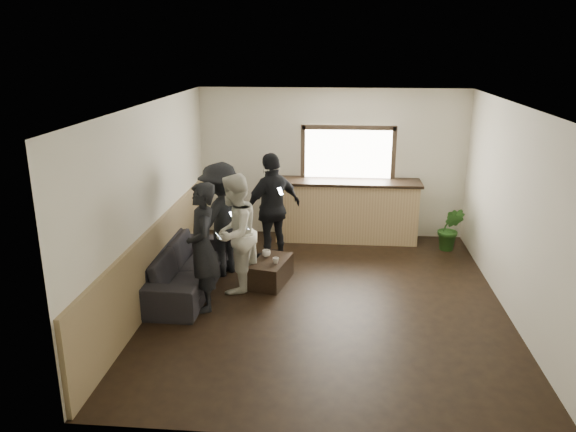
# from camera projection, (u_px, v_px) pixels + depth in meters

# --- Properties ---
(ground) EXTENTS (5.00, 6.00, 0.01)m
(ground) POSITION_uv_depth(u_px,v_px,m) (326.00, 300.00, 8.15)
(ground) COLOR black
(room_shell) EXTENTS (5.01, 6.01, 2.80)m
(room_shell) POSITION_uv_depth(u_px,v_px,m) (275.00, 202.00, 7.78)
(room_shell) COLOR silver
(room_shell) RESTS_ON ground
(bar_counter) EXTENTS (2.70, 0.68, 2.13)m
(bar_counter) POSITION_uv_depth(u_px,v_px,m) (347.00, 207.00, 10.50)
(bar_counter) COLOR tan
(bar_counter) RESTS_ON ground
(sofa) EXTENTS (0.96, 2.35, 0.68)m
(sofa) POSITION_uv_depth(u_px,v_px,m) (184.00, 267.00, 8.46)
(sofa) COLOR black
(sofa) RESTS_ON ground
(coffee_table) EXTENTS (0.64, 0.93, 0.38)m
(coffee_table) POSITION_uv_depth(u_px,v_px,m) (271.00, 271.00, 8.69)
(coffee_table) COLOR black
(coffee_table) RESTS_ON ground
(cup_a) EXTENTS (0.14, 0.14, 0.11)m
(cup_a) POSITION_uv_depth(u_px,v_px,m) (266.00, 253.00, 8.77)
(cup_a) COLOR silver
(cup_a) RESTS_ON coffee_table
(cup_b) EXTENTS (0.12, 0.12, 0.09)m
(cup_b) POSITION_uv_depth(u_px,v_px,m) (276.00, 261.00, 8.50)
(cup_b) COLOR silver
(cup_b) RESTS_ON coffee_table
(potted_plant) EXTENTS (0.52, 0.46, 0.81)m
(potted_plant) POSITION_uv_depth(u_px,v_px,m) (450.00, 229.00, 10.01)
(potted_plant) COLOR #2D6623
(potted_plant) RESTS_ON ground
(person_a) EXTENTS (0.61, 0.76, 1.81)m
(person_a) POSITION_uv_depth(u_px,v_px,m) (203.00, 247.00, 7.68)
(person_a) COLOR black
(person_a) RESTS_ON ground
(person_b) EXTENTS (0.90, 1.03, 1.78)m
(person_b) POSITION_uv_depth(u_px,v_px,m) (234.00, 234.00, 8.26)
(person_b) COLOR silver
(person_b) RESTS_ON ground
(person_c) EXTENTS (1.19, 1.36, 1.82)m
(person_c) POSITION_uv_depth(u_px,v_px,m) (221.00, 219.00, 8.85)
(person_c) COLOR black
(person_c) RESTS_ON ground
(person_d) EXTENTS (1.12, 1.07, 1.87)m
(person_d) POSITION_uv_depth(u_px,v_px,m) (273.00, 208.00, 9.37)
(person_d) COLOR black
(person_d) RESTS_ON ground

